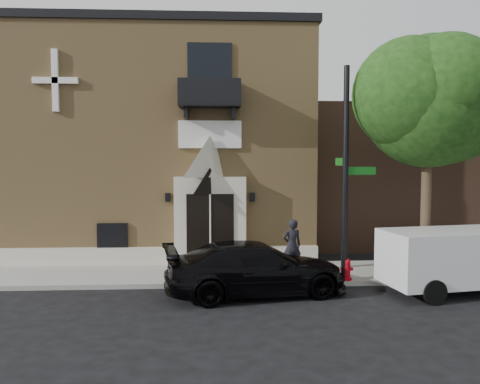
% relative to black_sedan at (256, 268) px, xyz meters
% --- Properties ---
extents(ground, '(120.00, 120.00, 0.00)m').
position_rel_black_sedan_xyz_m(ground, '(-0.39, 0.74, -0.78)').
color(ground, black).
rests_on(ground, ground).
extents(sidewalk, '(42.00, 3.00, 0.15)m').
position_rel_black_sedan_xyz_m(sidewalk, '(0.61, 2.24, -0.71)').
color(sidewalk, gray).
rests_on(sidewalk, ground).
extents(church, '(12.20, 11.01, 9.30)m').
position_rel_black_sedan_xyz_m(church, '(-3.38, 8.69, 3.85)').
color(church, tan).
rests_on(church, ground).
extents(neighbour_building, '(18.00, 8.00, 6.40)m').
position_rel_black_sedan_xyz_m(neighbour_building, '(11.61, 9.74, 2.42)').
color(neighbour_building, brown).
rests_on(neighbour_building, ground).
extents(street_tree_left, '(4.97, 4.38, 7.77)m').
position_rel_black_sedan_xyz_m(street_tree_left, '(5.63, 1.08, 5.08)').
color(street_tree_left, '#38281C').
rests_on(street_tree_left, sidewalk).
extents(black_sedan, '(5.68, 3.09, 1.56)m').
position_rel_black_sedan_xyz_m(black_sedan, '(0.00, 0.00, 0.00)').
color(black_sedan, black).
rests_on(black_sedan, ground).
extents(cargo_van, '(4.89, 2.57, 1.90)m').
position_rel_black_sedan_xyz_m(cargo_van, '(6.29, -0.09, 0.28)').
color(cargo_van, silver).
rests_on(cargo_van, ground).
extents(street_sign, '(1.07, 1.07, 6.74)m').
position_rel_black_sedan_xyz_m(street_sign, '(2.90, 0.96, 2.76)').
color(street_sign, black).
rests_on(street_sign, sidewalk).
extents(fire_hydrant, '(0.40, 0.32, 0.70)m').
position_rel_black_sedan_xyz_m(fire_hydrant, '(2.98, 0.94, -0.29)').
color(fire_hydrant, '#AE0512').
rests_on(fire_hydrant, sidewalk).
extents(planter, '(0.78, 0.72, 0.72)m').
position_rel_black_sedan_xyz_m(planter, '(-0.82, 3.42, -0.27)').
color(planter, '#5B7331').
rests_on(planter, sidewalk).
extents(pedestrian_near, '(0.73, 0.54, 1.81)m').
position_rel_black_sedan_xyz_m(pedestrian_near, '(1.41, 2.12, 0.27)').
color(pedestrian_near, black).
rests_on(pedestrian_near, sidewalk).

